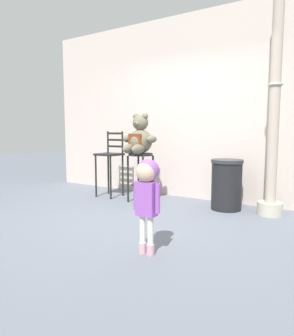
{
  "coord_description": "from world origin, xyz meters",
  "views": [
    {
      "loc": [
        2.4,
        -3.27,
        1.17
      ],
      "look_at": [
        0.1,
        0.2,
        0.68
      ],
      "focal_mm": 34.35,
      "sensor_mm": 36.0,
      "label": 1
    }
  ],
  "objects_px": {
    "lamppost": "(274,125)",
    "bar_chair_empty": "(110,159)",
    "child_walking": "(147,186)",
    "teddy_bear": "(139,138)",
    "trash_bin": "(227,184)",
    "bar_stool_with_teddy": "(141,167)"
  },
  "relations": [
    {
      "from": "lamppost",
      "to": "bar_chair_empty",
      "type": "distance_m",
      "value": 2.75
    },
    {
      "from": "teddy_bear",
      "to": "lamppost",
      "type": "relative_size",
      "value": 0.21
    },
    {
      "from": "bar_chair_empty",
      "to": "bar_stool_with_teddy",
      "type": "bearing_deg",
      "value": -5.75
    },
    {
      "from": "bar_stool_with_teddy",
      "to": "teddy_bear",
      "type": "height_order",
      "value": "teddy_bear"
    },
    {
      "from": "teddy_bear",
      "to": "child_walking",
      "type": "bearing_deg",
      "value": -53.33
    },
    {
      "from": "child_walking",
      "to": "trash_bin",
      "type": "distance_m",
      "value": 2.12
    },
    {
      "from": "trash_bin",
      "to": "lamppost",
      "type": "relative_size",
      "value": 0.24
    },
    {
      "from": "bar_stool_with_teddy",
      "to": "teddy_bear",
      "type": "xyz_separation_m",
      "value": [
        0.0,
        -0.03,
        0.47
      ]
    },
    {
      "from": "teddy_bear",
      "to": "trash_bin",
      "type": "distance_m",
      "value": 1.55
    },
    {
      "from": "lamppost",
      "to": "bar_chair_empty",
      "type": "height_order",
      "value": "lamppost"
    },
    {
      "from": "bar_stool_with_teddy",
      "to": "lamppost",
      "type": "distance_m",
      "value": 2.11
    },
    {
      "from": "bar_stool_with_teddy",
      "to": "lamppost",
      "type": "bearing_deg",
      "value": 8.4
    },
    {
      "from": "teddy_bear",
      "to": "bar_chair_empty",
      "type": "height_order",
      "value": "teddy_bear"
    },
    {
      "from": "child_walking",
      "to": "bar_stool_with_teddy",
      "type": "bearing_deg",
      "value": 127.38
    },
    {
      "from": "bar_stool_with_teddy",
      "to": "bar_chair_empty",
      "type": "relative_size",
      "value": 0.69
    },
    {
      "from": "teddy_bear",
      "to": "trash_bin",
      "type": "xyz_separation_m",
      "value": [
        1.36,
        0.29,
        -0.67
      ]
    },
    {
      "from": "teddy_bear",
      "to": "bar_chair_empty",
      "type": "distance_m",
      "value": 0.8
    },
    {
      "from": "trash_bin",
      "to": "bar_chair_empty",
      "type": "height_order",
      "value": "bar_chair_empty"
    },
    {
      "from": "bar_stool_with_teddy",
      "to": "child_walking",
      "type": "relative_size",
      "value": 0.88
    },
    {
      "from": "teddy_bear",
      "to": "trash_bin",
      "type": "relative_size",
      "value": 0.86
    },
    {
      "from": "child_walking",
      "to": "bar_chair_empty",
      "type": "height_order",
      "value": "bar_chair_empty"
    },
    {
      "from": "teddy_bear",
      "to": "trash_bin",
      "type": "bearing_deg",
      "value": 12.05
    }
  ]
}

